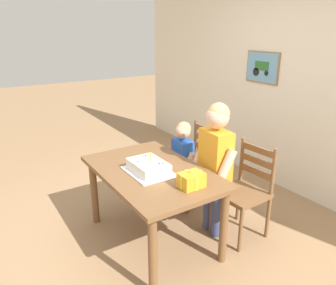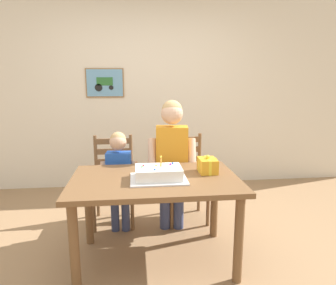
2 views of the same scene
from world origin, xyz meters
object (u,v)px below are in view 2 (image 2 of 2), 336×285
at_px(birthday_cake, 158,174).
at_px(chair_right, 186,177).
at_px(chair_left, 114,180).
at_px(child_older, 172,153).
at_px(child_younger, 119,172).
at_px(gift_box_red_large, 207,165).
at_px(dining_table, 155,190).

relative_size(birthday_cake, chair_right, 0.48).
bearing_deg(chair_left, child_older, -21.21).
height_order(birthday_cake, chair_right, birthday_cake).
bearing_deg(chair_left, child_younger, -72.71).
distance_m(birthday_cake, chair_right, 0.97).
bearing_deg(child_younger, gift_box_red_large, -31.00).
distance_m(dining_table, birthday_cake, 0.16).
xyz_separation_m(chair_left, child_younger, (0.07, -0.23, 0.15)).
bearing_deg(dining_table, child_younger, 119.50).
bearing_deg(child_older, gift_box_red_large, -61.85).
bearing_deg(child_younger, birthday_cake, -60.84).
xyz_separation_m(dining_table, child_younger, (-0.32, 0.56, -0.01)).
height_order(chair_right, child_younger, child_younger).
height_order(birthday_cake, gift_box_red_large, birthday_cake).
bearing_deg(chair_left, dining_table, -63.82).
bearing_deg(child_older, birthday_cake, -106.63).
relative_size(gift_box_red_large, child_younger, 0.20).
distance_m(chair_left, child_older, 0.72).
xyz_separation_m(chair_left, child_older, (0.59, -0.23, 0.33)).
distance_m(chair_right, child_younger, 0.75).
bearing_deg(child_younger, dining_table, -60.50).
xyz_separation_m(dining_table, child_older, (0.21, 0.56, 0.17)).
distance_m(gift_box_red_large, chair_left, 1.14).
bearing_deg(birthday_cake, chair_left, 116.13).
distance_m(gift_box_red_large, chair_right, 0.77).
bearing_deg(child_older, dining_table, -110.20).
height_order(child_older, child_younger, child_older).
bearing_deg(chair_right, gift_box_red_large, -84.49).
distance_m(birthday_cake, gift_box_red_large, 0.45).
height_order(birthday_cake, child_younger, child_younger).
xyz_separation_m(chair_right, child_older, (-0.18, -0.23, 0.33)).
relative_size(birthday_cake, child_younger, 0.43).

